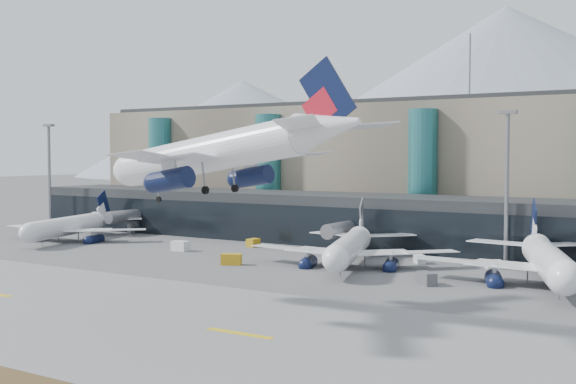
{
  "coord_description": "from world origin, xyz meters",
  "views": [
    {
      "loc": [
        62.35,
        -74.03,
        18.26
      ],
      "look_at": [
        -3.3,
        32.0,
        11.72
      ],
      "focal_mm": 45.0,
      "sensor_mm": 36.0,
      "label": 1
    }
  ],
  "objects_px": {
    "veh_c": "(427,278)",
    "veh_g": "(420,259)",
    "lightmast_mid": "(507,177)",
    "jet_parked_right": "(545,249)",
    "veh_a": "(180,246)",
    "veh_b": "(253,243)",
    "veh_d": "(494,264)",
    "lightmast_left": "(49,170)",
    "veh_f": "(60,229)",
    "hero_jet": "(233,140)",
    "jet_parked_mid": "(352,238)",
    "veh_h": "(231,259)",
    "jet_parked_left": "(75,220)"
  },
  "relations": [
    {
      "from": "veh_d",
      "to": "veh_g",
      "type": "distance_m",
      "value": 12.13
    },
    {
      "from": "hero_jet",
      "to": "jet_parked_right",
      "type": "relative_size",
      "value": 0.97
    },
    {
      "from": "veh_f",
      "to": "veh_h",
      "type": "relative_size",
      "value": 0.94
    },
    {
      "from": "lightmast_mid",
      "to": "veh_f",
      "type": "height_order",
      "value": "lightmast_mid"
    },
    {
      "from": "veh_c",
      "to": "veh_g",
      "type": "xyz_separation_m",
      "value": [
        -8.16,
        18.13,
        -0.15
      ]
    },
    {
      "from": "veh_a",
      "to": "veh_b",
      "type": "xyz_separation_m",
      "value": [
        8.2,
        12.34,
        -0.14
      ]
    },
    {
      "from": "hero_jet",
      "to": "veh_b",
      "type": "bearing_deg",
      "value": 126.35
    },
    {
      "from": "veh_b",
      "to": "veh_f",
      "type": "bearing_deg",
      "value": 91.55
    },
    {
      "from": "veh_a",
      "to": "veh_d",
      "type": "height_order",
      "value": "veh_a"
    },
    {
      "from": "lightmast_left",
      "to": "jet_parked_right",
      "type": "bearing_deg",
      "value": -5.97
    },
    {
      "from": "jet_parked_mid",
      "to": "veh_h",
      "type": "xyz_separation_m",
      "value": [
        -16.89,
        -10.64,
        -3.5
      ]
    },
    {
      "from": "veh_g",
      "to": "jet_parked_right",
      "type": "bearing_deg",
      "value": 33.99
    },
    {
      "from": "veh_f",
      "to": "veh_h",
      "type": "height_order",
      "value": "veh_h"
    },
    {
      "from": "veh_b",
      "to": "veh_f",
      "type": "relative_size",
      "value": 0.88
    },
    {
      "from": "veh_d",
      "to": "veh_f",
      "type": "xyz_separation_m",
      "value": [
        -101.35,
        -0.19,
        0.18
      ]
    },
    {
      "from": "jet_parked_left",
      "to": "veh_b",
      "type": "relative_size",
      "value": 12.72
    },
    {
      "from": "lightmast_left",
      "to": "lightmast_mid",
      "type": "height_order",
      "value": "same"
    },
    {
      "from": "jet_parked_mid",
      "to": "veh_b",
      "type": "bearing_deg",
      "value": 50.32
    },
    {
      "from": "veh_h",
      "to": "veh_d",
      "type": "bearing_deg",
      "value": 0.56
    },
    {
      "from": "lightmast_left",
      "to": "veh_a",
      "type": "bearing_deg",
      "value": -15.15
    },
    {
      "from": "jet_parked_right",
      "to": "jet_parked_left",
      "type": "bearing_deg",
      "value": 70.45
    },
    {
      "from": "jet_parked_right",
      "to": "veh_b",
      "type": "xyz_separation_m",
      "value": [
        -57.76,
        10.32,
        -3.94
      ]
    },
    {
      "from": "jet_parked_mid",
      "to": "veh_c",
      "type": "relative_size",
      "value": 11.44
    },
    {
      "from": "veh_f",
      "to": "veh_c",
      "type": "bearing_deg",
      "value": -112.71
    },
    {
      "from": "lightmast_mid",
      "to": "veh_b",
      "type": "bearing_deg",
      "value": -173.83
    },
    {
      "from": "hero_jet",
      "to": "veh_g",
      "type": "distance_m",
      "value": 51.33
    },
    {
      "from": "lightmast_left",
      "to": "veh_c",
      "type": "height_order",
      "value": "lightmast_left"
    },
    {
      "from": "veh_d",
      "to": "jet_parked_left",
      "type": "bearing_deg",
      "value": 149.26
    },
    {
      "from": "veh_g",
      "to": "veh_a",
      "type": "bearing_deg",
      "value": -116.81
    },
    {
      "from": "veh_b",
      "to": "veh_c",
      "type": "xyz_separation_m",
      "value": [
        44.27,
        -21.51,
        0.09
      ]
    },
    {
      "from": "lightmast_mid",
      "to": "veh_a",
      "type": "height_order",
      "value": "lightmast_mid"
    },
    {
      "from": "veh_a",
      "to": "veh_g",
      "type": "bearing_deg",
      "value": 12.61
    },
    {
      "from": "lightmast_left",
      "to": "jet_parked_mid",
      "type": "relative_size",
      "value": 0.7
    },
    {
      "from": "lightmast_left",
      "to": "veh_a",
      "type": "height_order",
      "value": "lightmast_left"
    },
    {
      "from": "lightmast_mid",
      "to": "veh_d",
      "type": "height_order",
      "value": "lightmast_mid"
    },
    {
      "from": "veh_h",
      "to": "veh_c",
      "type": "bearing_deg",
      "value": -26.56
    },
    {
      "from": "jet_parked_right",
      "to": "veh_g",
      "type": "height_order",
      "value": "jet_parked_right"
    },
    {
      "from": "lightmast_mid",
      "to": "jet_parked_right",
      "type": "relative_size",
      "value": 0.66
    },
    {
      "from": "veh_g",
      "to": "lightmast_mid",
      "type": "bearing_deg",
      "value": 87.36
    },
    {
      "from": "jet_parked_mid",
      "to": "veh_d",
      "type": "height_order",
      "value": "jet_parked_mid"
    },
    {
      "from": "lightmast_left",
      "to": "veh_h",
      "type": "relative_size",
      "value": 7.71
    },
    {
      "from": "jet_parked_mid",
      "to": "veh_d",
      "type": "distance_m",
      "value": 23.0
    },
    {
      "from": "jet_parked_left",
      "to": "veh_c",
      "type": "relative_size",
      "value": 11.04
    },
    {
      "from": "veh_b",
      "to": "veh_d",
      "type": "height_order",
      "value": "veh_b"
    },
    {
      "from": "lightmast_left",
      "to": "hero_jet",
      "type": "distance_m",
      "value": 108.23
    },
    {
      "from": "jet_parked_mid",
      "to": "veh_g",
      "type": "height_order",
      "value": "jet_parked_mid"
    },
    {
      "from": "veh_h",
      "to": "veh_f",
      "type": "bearing_deg",
      "value": 137.57
    },
    {
      "from": "lightmast_mid",
      "to": "veh_h",
      "type": "distance_m",
      "value": 48.1
    },
    {
      "from": "jet_parked_mid",
      "to": "veh_f",
      "type": "relative_size",
      "value": 11.66
    },
    {
      "from": "jet_parked_left",
      "to": "veh_h",
      "type": "height_order",
      "value": "jet_parked_left"
    }
  ]
}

